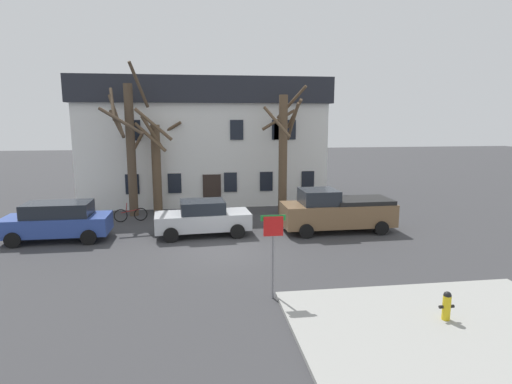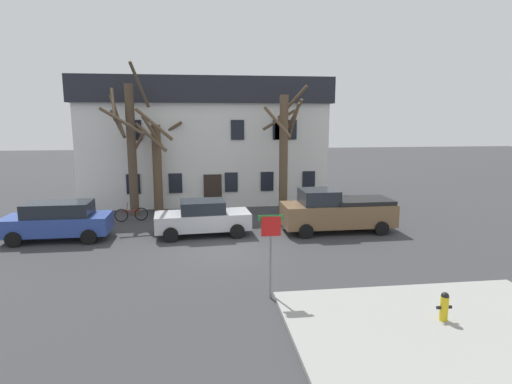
# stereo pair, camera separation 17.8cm
# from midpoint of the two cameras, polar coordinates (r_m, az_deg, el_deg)

# --- Properties ---
(ground_plane) EXTENTS (120.00, 120.00, 0.00)m
(ground_plane) POSITION_cam_midpoint_polar(r_m,az_deg,el_deg) (17.85, -4.50, -8.05)
(ground_plane) COLOR #38383A
(sidewalk_slab) EXTENTS (8.02, 6.29, 0.12)m
(sidewalk_slab) POSITION_cam_midpoint_polar(r_m,az_deg,el_deg) (12.37, 24.67, -17.17)
(sidewalk_slab) COLOR #999993
(sidewalk_slab) RESTS_ON ground_plane
(building_main) EXTENTS (15.86, 8.35, 7.99)m
(building_main) POSITION_cam_midpoint_polar(r_m,az_deg,el_deg) (29.75, -7.24, 7.09)
(building_main) COLOR white
(building_main) RESTS_ON ground_plane
(tree_bare_near) EXTENTS (2.55, 2.19, 8.45)m
(tree_bare_near) POSITION_cam_midpoint_polar(r_m,az_deg,el_deg) (24.60, -16.94, 6.20)
(tree_bare_near) COLOR #4C3D2D
(tree_bare_near) RESTS_ON ground_plane
(tree_bare_mid) EXTENTS (3.10, 2.68, 6.08)m
(tree_bare_mid) POSITION_cam_midpoint_polar(r_m,az_deg,el_deg) (25.20, -13.64, 4.08)
(tree_bare_mid) COLOR brown
(tree_bare_mid) RESTS_ON ground_plane
(tree_bare_far) EXTENTS (2.63, 2.64, 7.36)m
(tree_bare_far) POSITION_cam_midpoint_polar(r_m,az_deg,el_deg) (24.40, 3.54, 5.90)
(tree_bare_far) COLOR brown
(tree_bare_far) RESTS_ON ground_plane
(car_blue_wagon) EXTENTS (4.61, 2.07, 1.76)m
(car_blue_wagon) POSITION_cam_midpoint_polar(r_m,az_deg,el_deg) (21.21, -25.49, -3.53)
(car_blue_wagon) COLOR #2D4799
(car_blue_wagon) RESTS_ON ground_plane
(car_silver_sedan) EXTENTS (4.57, 2.27, 1.67)m
(car_silver_sedan) POSITION_cam_midpoint_polar(r_m,az_deg,el_deg) (20.19, -7.46, -3.49)
(car_silver_sedan) COLOR #B7BABF
(car_silver_sedan) RESTS_ON ground_plane
(pickup_truck_brown) EXTENTS (5.45, 2.26, 2.11)m
(pickup_truck_brown) POSITION_cam_midpoint_polar(r_m,az_deg,el_deg) (21.04, 10.61, -2.53)
(pickup_truck_brown) COLOR brown
(pickup_truck_brown) RESTS_ON ground_plane
(fire_hydrant) EXTENTS (0.42, 0.22, 0.80)m
(fire_hydrant) POSITION_cam_midpoint_polar(r_m,az_deg,el_deg) (12.82, 24.00, -13.80)
(fire_hydrant) COLOR gold
(fire_hydrant) RESTS_ON sidewalk_slab
(street_sign_pole) EXTENTS (0.76, 0.07, 2.64)m
(street_sign_pole) POSITION_cam_midpoint_polar(r_m,az_deg,el_deg) (12.85, 1.94, -6.57)
(street_sign_pole) COLOR slate
(street_sign_pole) RESTS_ON ground_plane
(bicycle_leaning) EXTENTS (1.73, 0.35, 1.03)m
(bicycle_leaning) POSITION_cam_midpoint_polar(r_m,az_deg,el_deg) (23.76, -16.78, -2.96)
(bicycle_leaning) COLOR black
(bicycle_leaning) RESTS_ON ground_plane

